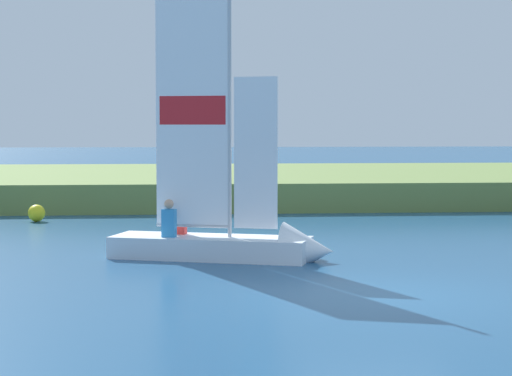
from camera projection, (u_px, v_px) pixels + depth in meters
name	position (u px, v px, depth m)	size (l,w,h in m)	color
ground_plane	(381.00, 294.00, 16.09)	(200.00, 200.00, 0.00)	navy
shore_bank	(261.00, 184.00, 38.06)	(80.00, 15.29, 0.95)	olive
sailboat	(241.00, 236.00, 20.21)	(4.89, 2.70, 6.65)	silver
channel_buoy	(37.00, 213.00, 27.98)	(0.50, 0.50, 0.50)	yellow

